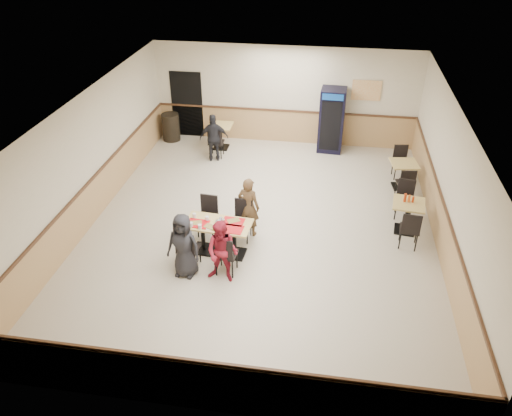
% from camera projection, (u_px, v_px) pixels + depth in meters
% --- Properties ---
extents(ground, '(10.00, 10.00, 0.00)m').
position_uv_depth(ground, '(261.00, 228.00, 11.74)').
color(ground, beige).
rests_on(ground, ground).
extents(room_shell, '(10.00, 10.00, 10.00)m').
position_uv_depth(room_shell, '(340.00, 163.00, 13.34)').
color(room_shell, silver).
rests_on(room_shell, ground).
extents(main_table, '(1.46, 0.81, 0.76)m').
position_uv_depth(main_table, '(218.00, 233.00, 10.67)').
color(main_table, black).
rests_on(main_table, ground).
extents(main_chairs, '(1.38, 1.75, 0.96)m').
position_uv_depth(main_chairs, '(216.00, 234.00, 10.69)').
color(main_chairs, black).
rests_on(main_chairs, ground).
extents(diner_woman_left, '(0.74, 0.53, 1.41)m').
position_uv_depth(diner_woman_left, '(184.00, 246.00, 9.94)').
color(diner_woman_left, black).
rests_on(diner_woman_left, ground).
extents(diner_woman_right, '(0.73, 0.61, 1.37)m').
position_uv_depth(diner_woman_right, '(222.00, 252.00, 9.80)').
color(diner_woman_right, maroon).
rests_on(diner_woman_right, ground).
extents(diner_man_opposite, '(0.59, 0.47, 1.43)m').
position_uv_depth(diner_man_opposite, '(249.00, 207.00, 11.18)').
color(diner_man_opposite, '#4F3922').
rests_on(diner_man_opposite, ground).
extents(lone_diner, '(0.89, 0.54, 1.41)m').
position_uv_depth(lone_diner, '(214.00, 138.00, 14.41)').
color(lone_diner, black).
rests_on(lone_diner, ground).
extents(tabletop_clutter, '(1.23, 0.64, 0.12)m').
position_uv_depth(tabletop_clutter, '(216.00, 224.00, 10.48)').
color(tabletop_clutter, red).
rests_on(tabletop_clutter, main_table).
extents(side_table_near, '(0.78, 0.78, 0.75)m').
position_uv_depth(side_table_near, '(407.00, 212.00, 11.38)').
color(side_table_near, black).
rests_on(side_table_near, ground).
extents(side_table_near_chair_south, '(0.49, 0.49, 0.96)m').
position_uv_depth(side_table_near_chair_south, '(410.00, 228.00, 10.88)').
color(side_table_near_chair_south, black).
rests_on(side_table_near_chair_south, ground).
extents(side_table_near_chair_north, '(0.49, 0.49, 0.96)m').
position_uv_depth(side_table_near_chair_north, '(405.00, 200.00, 11.90)').
color(side_table_near_chair_north, black).
rests_on(side_table_near_chair_north, ground).
extents(side_table_far, '(0.76, 0.76, 0.72)m').
position_uv_depth(side_table_far, '(403.00, 171.00, 13.14)').
color(side_table_far, black).
rests_on(side_table_far, ground).
extents(side_table_far_chair_south, '(0.48, 0.48, 0.92)m').
position_uv_depth(side_table_far_chair_south, '(405.00, 182.00, 12.67)').
color(side_table_far_chair_south, black).
rests_on(side_table_far_chair_south, ground).
extents(side_table_far_chair_north, '(0.48, 0.48, 0.92)m').
position_uv_depth(side_table_far_chair_north, '(401.00, 162.00, 13.64)').
color(side_table_far_chair_north, black).
rests_on(side_table_far_chair_north, ground).
extents(condiment_caddy, '(0.23, 0.06, 0.20)m').
position_uv_depth(condiment_caddy, '(408.00, 198.00, 11.24)').
color(condiment_caddy, '#B12F0C').
rests_on(condiment_caddy, side_table_near).
extents(back_table, '(0.71, 0.71, 0.76)m').
position_uv_depth(back_table, '(221.00, 133.00, 15.24)').
color(back_table, black).
rests_on(back_table, ground).
extents(back_table_chair_lone, '(0.44, 0.44, 0.96)m').
position_uv_depth(back_table_chair_lone, '(216.00, 142.00, 14.75)').
color(back_table_chair_lone, black).
rests_on(back_table_chair_lone, ground).
extents(pepsi_cooler, '(0.76, 0.77, 1.92)m').
position_uv_depth(pepsi_cooler, '(332.00, 120.00, 14.89)').
color(pepsi_cooler, black).
rests_on(pepsi_cooler, ground).
extents(trash_bin, '(0.55, 0.55, 0.86)m').
position_uv_depth(trash_bin, '(171.00, 127.00, 15.79)').
color(trash_bin, black).
rests_on(trash_bin, ground).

